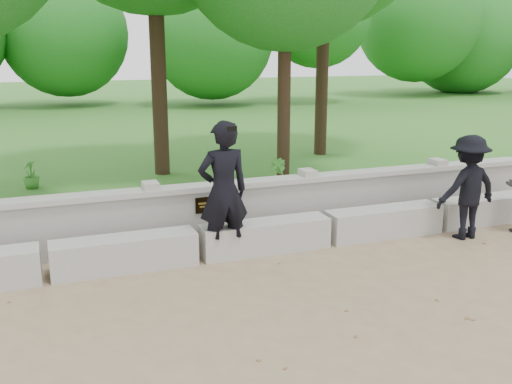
% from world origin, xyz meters
% --- Properties ---
extents(ground, '(80.00, 80.00, 0.00)m').
position_xyz_m(ground, '(0.00, 0.00, 0.00)').
color(ground, '#8F7B57').
rests_on(ground, ground).
extents(lawn, '(40.00, 22.00, 0.25)m').
position_xyz_m(lawn, '(0.00, 14.00, 0.12)').
color(lawn, '#326622').
rests_on(lawn, ground).
extents(concrete_bench, '(11.90, 0.45, 0.45)m').
position_xyz_m(concrete_bench, '(0.00, 1.90, 0.22)').
color(concrete_bench, '#ABA9A2').
rests_on(concrete_bench, ground).
extents(parapet_wall, '(12.50, 0.35, 0.90)m').
position_xyz_m(parapet_wall, '(0.00, 2.60, 0.46)').
color(parapet_wall, '#A19F98').
rests_on(parapet_wall, ground).
extents(man_main, '(0.73, 0.65, 1.94)m').
position_xyz_m(man_main, '(0.34, 1.80, 0.97)').
color(man_main, black).
rests_on(man_main, ground).
extents(visitor_mid, '(1.06, 0.63, 1.61)m').
position_xyz_m(visitor_mid, '(4.12, 1.39, 0.80)').
color(visitor_mid, black).
rests_on(visitor_mid, ground).
extents(shrub_b, '(0.45, 0.45, 0.64)m').
position_xyz_m(shrub_b, '(2.16, 4.12, 0.57)').
color(shrub_b, '#397D2A').
rests_on(shrub_b, lawn).
extents(shrub_d, '(0.35, 0.38, 0.56)m').
position_xyz_m(shrub_d, '(-2.16, 6.14, 0.53)').
color(shrub_d, '#397D2A').
rests_on(shrub_d, lawn).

